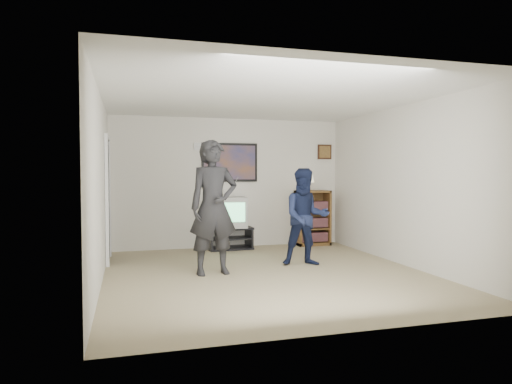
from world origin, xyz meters
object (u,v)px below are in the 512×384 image
crt_television (228,212)px  person_short (306,217)px  media_stand (230,238)px  bookshelf (312,218)px  person_tall (214,207)px

crt_television → person_short: size_ratio=0.45×
media_stand → crt_television: size_ratio=1.27×
media_stand → bookshelf: 1.75m
bookshelf → person_tall: size_ratio=0.57×
bookshelf → media_stand: bearing=-178.3°
media_stand → person_short: (0.83, -1.79, 0.55)m
bookshelf → person_tall: 3.19m
bookshelf → person_short: (-0.89, -1.84, 0.21)m
media_stand → crt_television: bearing=177.1°
person_tall → crt_television: bearing=65.5°
crt_television → bookshelf: 1.76m
bookshelf → person_short: bearing=-115.7°
person_tall → media_stand: bearing=64.5°
crt_television → person_short: person_short is taller
media_stand → bookshelf: size_ratio=0.78×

